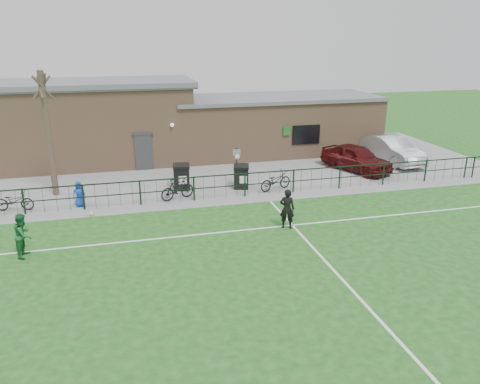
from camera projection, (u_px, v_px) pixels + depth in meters
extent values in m
plane|color=#184F17|center=(277.00, 277.00, 15.32)|extent=(90.00, 90.00, 0.00)
cube|color=gray|center=(205.00, 168.00, 27.72)|extent=(34.00, 13.00, 0.02)
cube|color=white|center=(226.00, 199.00, 22.49)|extent=(28.00, 0.10, 0.01)
cube|color=white|center=(246.00, 230.00, 19.00)|extent=(28.00, 0.10, 0.01)
cube|color=white|center=(333.00, 270.00, 15.78)|extent=(0.10, 16.00, 0.01)
cube|color=black|center=(225.00, 186.00, 22.48)|extent=(28.00, 0.10, 1.20)
cylinder|color=#423328|center=(48.00, 135.00, 22.17)|extent=(0.30, 0.30, 6.00)
cube|color=black|center=(182.00, 178.00, 23.82)|extent=(0.88, 0.97, 1.19)
cube|color=black|center=(241.00, 177.00, 24.00)|extent=(0.91, 0.99, 1.11)
cylinder|color=black|center=(237.00, 166.00, 24.32)|extent=(0.06, 0.06, 2.00)
imported|color=#410B0D|center=(356.00, 158.00, 27.00)|extent=(3.30, 4.75, 1.50)
imported|color=#9DA0A5|center=(391.00, 149.00, 28.72)|extent=(2.30, 5.04, 1.60)
imported|color=black|center=(14.00, 201.00, 20.92)|extent=(1.77, 0.85, 0.89)
imported|color=black|center=(177.00, 189.00, 22.30)|extent=(1.80, 1.08, 1.04)
imported|color=black|center=(275.00, 181.00, 23.66)|extent=(1.96, 1.25, 0.97)
imported|color=blue|center=(79.00, 194.00, 21.38)|extent=(0.65, 0.49, 1.18)
imported|color=black|center=(287.00, 209.00, 18.94)|extent=(0.72, 0.61, 1.67)
sphere|color=white|center=(237.00, 157.00, 20.71)|extent=(0.22, 0.22, 0.22)
imported|color=#1B602D|center=(23.00, 235.00, 16.56)|extent=(0.75, 0.89, 1.60)
sphere|color=white|center=(91.00, 214.00, 20.38)|extent=(0.22, 0.22, 0.22)
cube|color=#A17B5A|center=(196.00, 130.00, 29.92)|extent=(24.00, 5.00, 3.50)
cube|color=#A17B5A|center=(91.00, 95.00, 27.73)|extent=(11.52, 5.00, 1.20)
cube|color=#5B5E63|center=(90.00, 83.00, 27.50)|extent=(12.02, 5.40, 0.28)
cube|color=#5B5E63|center=(276.00, 98.00, 30.54)|extent=(13.44, 5.30, 0.22)
cube|color=#383A3D|center=(144.00, 153.00, 27.02)|extent=(1.00, 0.08, 2.10)
cube|color=black|center=(306.00, 135.00, 29.14)|extent=(1.80, 0.08, 1.20)
cube|color=#19661E|center=(287.00, 131.00, 28.70)|extent=(0.45, 0.04, 0.55)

